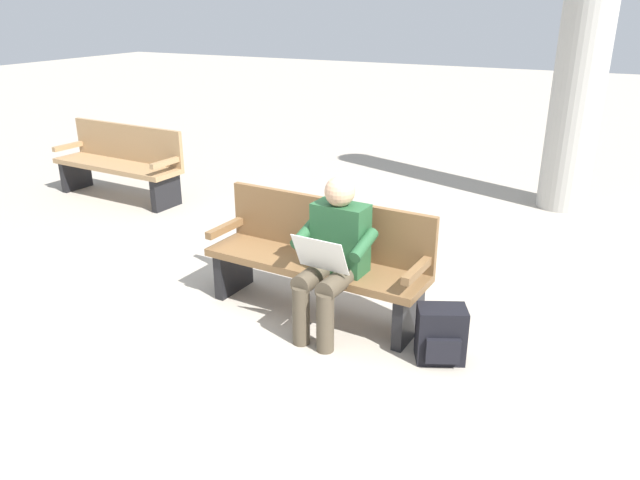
# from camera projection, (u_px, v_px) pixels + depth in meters

# --- Properties ---
(ground_plane) EXTENTS (40.00, 40.00, 0.00)m
(ground_plane) POSITION_uv_depth(u_px,v_px,m) (314.00, 312.00, 4.88)
(ground_plane) COLOR #A89E8E
(bench_near) EXTENTS (1.83, 0.59, 0.90)m
(bench_near) POSITION_uv_depth(u_px,v_px,m) (319.00, 257.00, 4.77)
(bench_near) COLOR brown
(bench_near) RESTS_ON ground
(person_seated) EXTENTS (0.59, 0.59, 1.18)m
(person_seated) POSITION_uv_depth(u_px,v_px,m) (333.00, 253.00, 4.40)
(person_seated) COLOR #23512D
(person_seated) RESTS_ON ground
(backpack) EXTENTS (0.39, 0.35, 0.40)m
(backpack) POSITION_uv_depth(u_px,v_px,m) (441.00, 335.00, 4.17)
(backpack) COLOR black
(backpack) RESTS_ON ground
(bench_far) EXTENTS (1.83, 0.60, 0.90)m
(bench_far) POSITION_uv_depth(u_px,v_px,m) (121.00, 161.00, 7.60)
(bench_far) COLOR #9E7A51
(bench_far) RESTS_ON ground
(support_pillar) EXTENTS (0.58, 0.58, 4.07)m
(support_pillar) POSITION_uv_depth(u_px,v_px,m) (587.00, 30.00, 6.65)
(support_pillar) COLOR #B2AFA8
(support_pillar) RESTS_ON ground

